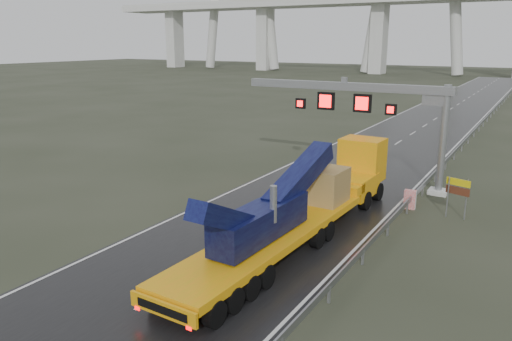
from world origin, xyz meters
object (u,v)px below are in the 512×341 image
Objects in this scene: exit_sign_pair at (458,190)px; striped_barrier at (410,199)px; heavy_haul_truck at (313,198)px; sign_gantry at (372,105)px.

exit_sign_pair reaches higher than striped_barrier.
heavy_haul_truck is 8.37× the size of exit_sign_pair.
exit_sign_pair is (6.57, -4.36, -3.95)m from sign_gantry.
exit_sign_pair is 2.04× the size of striped_barrier.
striped_barrier is (-2.67, 0.36, -1.08)m from exit_sign_pair.
sign_gantry reaches higher than exit_sign_pair.
exit_sign_pair is 2.91m from striped_barrier.
sign_gantry is 7.51m from striped_barrier.
exit_sign_pair is at bearing -33.55° from sign_gantry.
heavy_haul_truck is 17.12× the size of striped_barrier.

